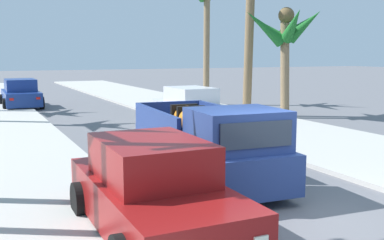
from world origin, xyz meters
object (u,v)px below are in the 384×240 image
at_px(car_left_mid, 21,94).
at_px(car_left_near, 153,191).
at_px(car_right_near, 190,107).
at_px(palm_tree_right_fore, 285,31).
at_px(pickup_truck, 208,146).

bearing_deg(car_left_mid, car_left_near, -89.72).
distance_m(car_right_near, palm_tree_right_fore, 5.62).
bearing_deg(car_right_near, car_left_near, -118.24).
height_order(car_right_near, car_left_mid, same).
xyz_separation_m(pickup_truck, car_left_near, (-2.25, -2.44, -0.10)).
bearing_deg(palm_tree_right_fore, pickup_truck, -135.26).
height_order(pickup_truck, car_left_mid, pickup_truck).
xyz_separation_m(car_right_near, palm_tree_right_fore, (4.65, 0.01, 3.16)).
height_order(car_left_near, car_right_near, same).
bearing_deg(palm_tree_right_fore, car_left_near, -134.67).
relative_size(car_left_near, car_right_near, 1.00).
bearing_deg(car_right_near, pickup_truck, -112.64).
relative_size(car_left_near, car_left_mid, 1.00).
xyz_separation_m(car_left_near, car_left_mid, (-0.10, 19.89, 0.00)).
relative_size(car_right_near, car_left_mid, 1.00).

